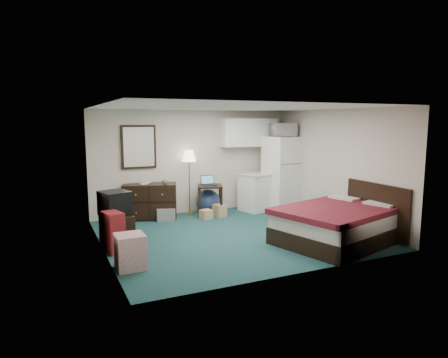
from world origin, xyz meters
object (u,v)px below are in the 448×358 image
bed (336,225)px  suitcase (113,232)px  desk (210,200)px  tv_stand (117,229)px  fridge (282,173)px  floor_lamp (189,182)px  dresser (150,201)px  kitchen_counter (258,192)px

bed → suitcase: (-3.83, 1.18, 0.02)m
desk → suitcase: size_ratio=1.03×
desk → tv_stand: (-2.42, -1.34, -0.10)m
fridge → floor_lamp: bearing=161.5°
bed → dresser: bearing=113.8°
kitchen_counter → bed: bearing=-107.0°
floor_lamp → dresser: bearing=-175.9°
dresser → floor_lamp: 1.06m
desk → bed: desk is taller
suitcase → fridge: bearing=4.8°
dresser → fridge: (3.31, -0.40, 0.52)m
fridge → kitchen_counter: bearing=158.0°
fridge → tv_stand: (-4.33, -1.19, -0.67)m
desk → tv_stand: desk is taller
suitcase → kitchen_counter: bearing=9.6°
dresser → desk: 1.42m
fridge → suitcase: 4.83m
fridge → suitcase: bearing=-166.5°
bed → tv_stand: 4.05m
floor_lamp → fridge: size_ratio=0.83×
floor_lamp → kitchen_counter: (1.72, -0.31, -0.32)m
bed → fridge: bearing=61.8°
dresser → floor_lamp: floor_lamp is taller
floor_lamp → suitcase: (-2.17, -2.15, -0.42)m
fridge → bed: size_ratio=0.91×
tv_stand → suitcase: 0.53m
dresser → suitcase: bearing=-100.5°
tv_stand → desk: bearing=22.8°
floor_lamp → suitcase: 3.08m
bed → tv_stand: bearing=140.1°
floor_lamp → kitchen_counter: floor_lamp is taller
kitchen_counter → bed: (-0.05, -3.02, -0.12)m
dresser → fridge: fridge is taller
floor_lamp → suitcase: floor_lamp is taller
dresser → tv_stand: dresser is taller
desk → kitchen_counter: size_ratio=0.80×
floor_lamp → bed: floor_lamp is taller
dresser → tv_stand: (-1.03, -1.58, -0.15)m
dresser → fridge: size_ratio=0.65×
fridge → tv_stand: bearing=-171.8°
desk → fridge: (1.91, -0.16, 0.57)m
desk → tv_stand: 2.77m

